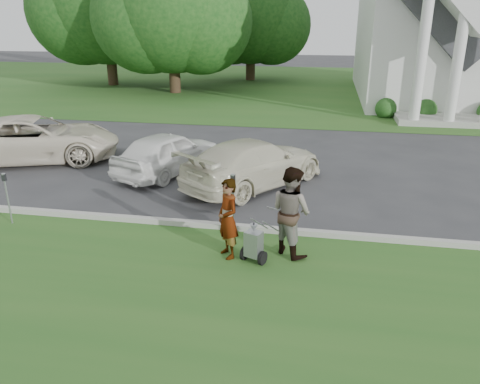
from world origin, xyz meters
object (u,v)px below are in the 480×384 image
(striping_cart, at_px, (254,245))
(church, at_px, (442,0))
(person_right, at_px, (291,212))
(parking_meter_far, at_px, (7,193))
(parking_meter_near, at_px, (233,197))
(car_a, at_px, (35,139))
(car_c, at_px, (254,163))
(person_left, at_px, (228,219))
(tree_far, at_px, (106,6))
(car_b, at_px, (168,153))
(tree_back, at_px, (251,20))
(tree_left, at_px, (172,14))

(striping_cart, bearing_deg, church, 93.38)
(person_right, relative_size, parking_meter_far, 1.48)
(church, height_order, striping_cart, church)
(parking_meter_near, bearing_deg, car_a, 149.94)
(car_c, bearing_deg, person_left, 126.75)
(tree_far, relative_size, person_left, 6.62)
(church, distance_m, tree_far, 23.09)
(parking_meter_far, height_order, car_b, car_b)
(person_right, bearing_deg, person_left, 59.77)
(tree_far, distance_m, person_left, 30.00)
(striping_cart, relative_size, parking_meter_near, 0.73)
(tree_back, xyz_separation_m, car_b, (1.38, -25.41, -4.02))
(church, relative_size, striping_cart, 21.98)
(parking_meter_far, height_order, car_a, car_a)
(car_a, relative_size, car_b, 1.41)
(person_right, bearing_deg, car_c, -28.45)
(car_b, bearing_deg, parking_meter_near, 147.08)
(tree_far, bearing_deg, car_b, -60.84)
(parking_meter_far, relative_size, car_b, 0.32)
(church, height_order, car_a, church)
(parking_meter_near, xyz_separation_m, parking_meter_far, (-5.60, -0.44, -0.11))
(car_a, bearing_deg, car_b, -116.08)
(car_c, bearing_deg, car_b, 21.42)
(church, distance_m, person_right, 25.08)
(parking_meter_far, distance_m, car_b, 5.34)
(car_a, relative_size, car_c, 1.17)
(parking_meter_far, xyz_separation_m, car_a, (-2.60, 5.19, -0.03))
(parking_meter_far, bearing_deg, car_a, 116.63)
(tree_left, distance_m, tree_back, 8.95)
(parking_meter_near, xyz_separation_m, car_c, (-0.05, 3.53, -0.23))
(tree_back, height_order, car_b, tree_back)
(church, distance_m, car_b, 22.50)
(church, bearing_deg, striping_cart, -108.14)
(parking_meter_near, relative_size, car_b, 0.36)
(parking_meter_far, distance_m, car_a, 5.80)
(striping_cart, relative_size, car_b, 0.26)
(tree_left, height_order, tree_back, tree_left)
(tree_back, bearing_deg, church, -27.85)
(tree_far, height_order, parking_meter_far, tree_far)
(parking_meter_near, xyz_separation_m, car_b, (-3.05, 4.24, -0.25))
(person_right, bearing_deg, car_b, -5.51)
(person_right, xyz_separation_m, car_c, (-1.46, 4.27, -0.26))
(car_c, bearing_deg, car_a, 26.31)
(person_right, bearing_deg, church, -64.28)
(tree_back, bearing_deg, tree_left, -116.57)
(tree_back, relative_size, parking_meter_near, 6.37)
(tree_back, bearing_deg, car_b, -86.89)
(tree_left, relative_size, car_b, 2.56)
(church, distance_m, person_left, 25.87)
(car_b, bearing_deg, striping_cart, 145.56)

